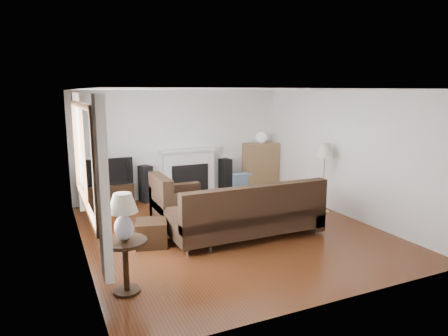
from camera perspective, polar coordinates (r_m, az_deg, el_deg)
name	(u,v)px	position (r m, az deg, el deg)	size (l,w,h in m)	color
room	(231,163)	(6.96, 1.02, 0.79)	(5.10, 5.60, 2.54)	#572A13
window	(83,156)	(6.08, -19.44, 1.56)	(0.12, 2.74, 1.54)	brown
curtain_near	(103,189)	(4.62, -16.93, -2.94)	(0.10, 0.35, 2.10)	white
curtain_far	(78,152)	(7.60, -20.07, 2.13)	(0.10, 0.35, 2.10)	white
fireplace	(189,172)	(9.55, -5.02, -0.63)	(1.40, 0.26, 1.15)	white
tv_stand	(109,195)	(9.04, -16.05, -3.78)	(1.00, 0.45, 0.50)	black
television	(108,171)	(8.92, -16.23, -0.41)	(1.01, 0.13, 0.58)	black
speaker_left	(146,184)	(9.20, -11.11, -2.23)	(0.23, 0.28, 0.83)	black
speaker_right	(225,176)	(9.83, 0.19, -1.14)	(0.24, 0.28, 0.85)	black
bookshelf	(261,166)	(10.20, 5.25, 0.23)	(0.87, 0.41, 1.19)	olive
globe_lamp	(261,138)	(10.10, 5.32, 4.34)	(0.28, 0.28, 0.28)	white
sectional_sofa	(246,211)	(6.89, 3.15, -6.11)	(2.84, 2.08, 0.92)	black
coffee_table	(221,202)	(8.36, -0.50, -4.89)	(1.03, 0.56, 0.40)	#8B6142
footstool	(152,233)	(6.66, -10.31, -9.14)	(0.49, 0.49, 0.41)	black
floor_lamp	(324,178)	(8.43, 14.04, -1.44)	(0.37, 0.37, 1.44)	#C08942
side_table	(126,266)	(5.22, -13.85, -13.48)	(0.55, 0.55, 0.69)	black
table_lamp	(123,217)	(4.99, -14.17, -6.84)	(0.36, 0.36, 0.58)	silver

